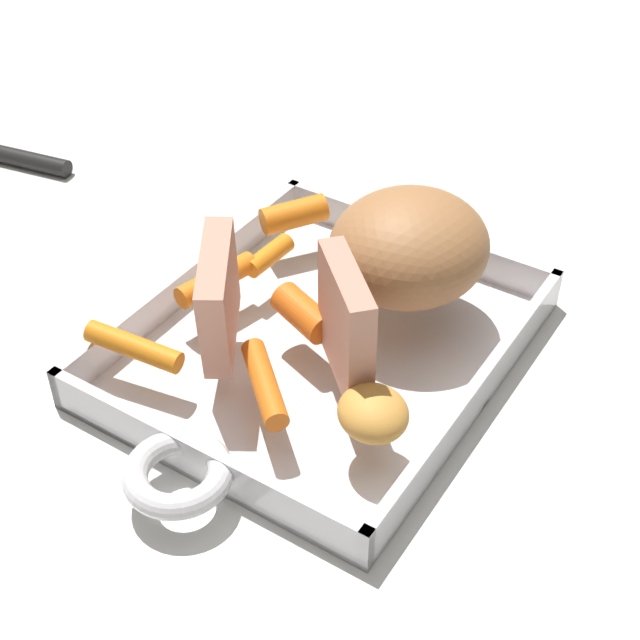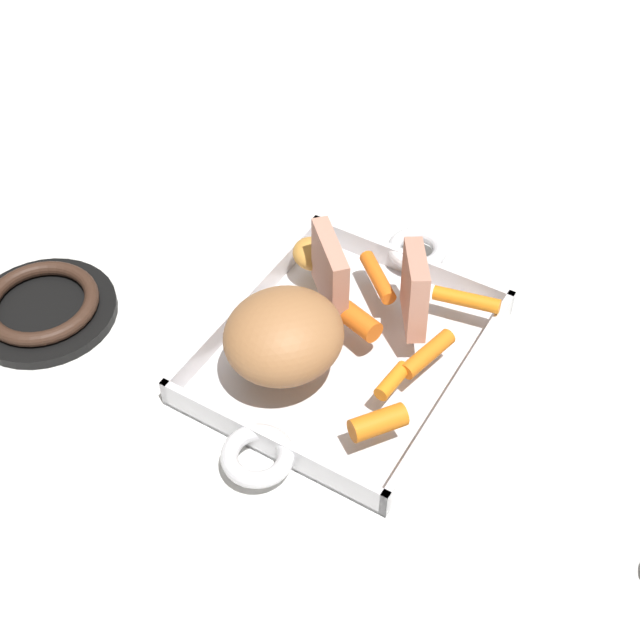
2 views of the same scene
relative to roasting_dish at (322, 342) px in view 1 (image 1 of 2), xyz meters
The scene contains 12 objects.
ground_plane 0.01m from the roasting_dish, ahead, with size 2.39×2.39×0.00m, color silver.
roasting_dish is the anchor object (origin of this frame).
pork_roast 0.09m from the roasting_dish, 151.08° to the left, with size 0.12×0.11×0.08m, color #A66F42.
roast_slice_thick 0.08m from the roasting_dish, 48.58° to the left, with size 0.02×0.08×0.08m, color tan.
roast_slice_outer 0.09m from the roasting_dish, 37.41° to the right, with size 0.02×0.08×0.08m, color tan.
baby_carrot_center_left 0.12m from the roasting_dish, 136.54° to the right, with size 0.02×0.02×0.05m, color orange.
baby_carrot_southwest 0.08m from the roasting_dish, 116.02° to the right, with size 0.01×0.01×0.04m, color orange.
baby_carrot_center_right 0.04m from the roasting_dish, 26.51° to the right, with size 0.02×0.02×0.05m, color orange.
baby_carrot_northwest 0.09m from the roasting_dish, 81.29° to the right, with size 0.02×0.02×0.07m, color orange.
baby_carrot_long 0.14m from the roasting_dish, 40.16° to the right, with size 0.02×0.02×0.07m, color orange.
baby_carrot_northeast 0.09m from the roasting_dish, ahead, with size 0.02×0.02×0.07m, color orange.
potato_near_roast 0.12m from the roasting_dish, 48.64° to the left, with size 0.04×0.05×0.03m, color gold.
Camera 1 is at (0.42, 0.27, 0.45)m, focal length 51.52 mm.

